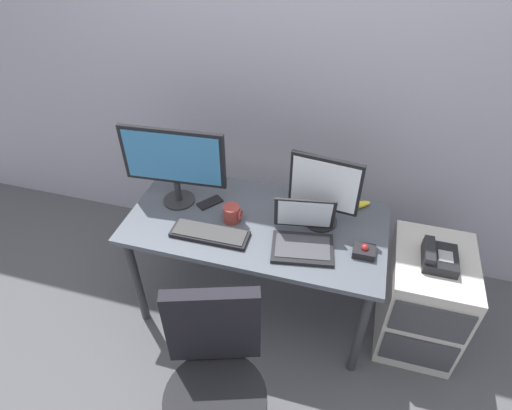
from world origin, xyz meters
TOP-DOWN VIEW (x-y plane):
  - ground_plane at (0.00, 0.00)m, footprint 8.00×8.00m
  - back_wall at (0.00, 0.69)m, footprint 6.00×0.10m
  - desk at (0.00, 0.00)m, footprint 1.40×0.69m
  - file_cabinet at (0.96, 0.04)m, footprint 0.42×0.53m
  - desk_phone at (0.95, 0.03)m, footprint 0.17×0.20m
  - office_chair at (0.05, -0.83)m, footprint 0.52×0.54m
  - monitor_main at (-0.47, 0.05)m, footprint 0.57×0.18m
  - monitor_side at (0.34, 0.09)m, footprint 0.37×0.18m
  - keyboard at (-0.20, -0.17)m, footprint 0.41×0.14m
  - laptop at (0.27, -0.09)m, footprint 0.35×0.32m
  - trackball_mouse at (0.58, -0.09)m, footprint 0.11×0.09m
  - coffee_mug at (-0.13, -0.02)m, footprint 0.10×0.09m
  - cell_phone at (-0.30, 0.08)m, footprint 0.14×0.15m
  - banana at (0.51, 0.26)m, footprint 0.18×0.14m

SIDE VIEW (x-z plane):
  - ground_plane at x=0.00m, z-range 0.00..0.00m
  - file_cabinet at x=0.96m, z-range 0.00..0.65m
  - office_chair at x=0.05m, z-range -0.04..0.91m
  - desk at x=0.00m, z-range 0.27..0.99m
  - desk_phone at x=0.95m, z-range 0.64..0.73m
  - cell_phone at x=-0.30m, z-range 0.71..0.72m
  - keyboard at x=-0.20m, z-range 0.71..0.74m
  - banana at x=0.51m, z-range 0.71..0.75m
  - trackball_mouse at x=0.58m, z-range 0.71..0.77m
  - coffee_mug at x=-0.13m, z-range 0.71..0.81m
  - laptop at x=0.27m, z-range 0.65..0.89m
  - monitor_side at x=0.34m, z-range 0.73..1.15m
  - monitor_main at x=-0.47m, z-range 0.76..1.23m
  - back_wall at x=0.00m, z-range 0.00..2.80m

